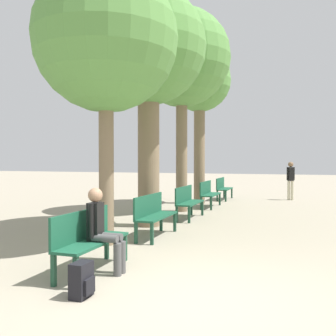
# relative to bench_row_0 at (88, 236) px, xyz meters

# --- Properties ---
(ground_plane) EXTENTS (80.00, 80.00, 0.00)m
(ground_plane) POSITION_rel_bench_row_0_xyz_m (1.85, -0.68, -0.53)
(ground_plane) COLOR gray
(bench_row_0) EXTENTS (0.43, 1.54, 0.91)m
(bench_row_0) POSITION_rel_bench_row_0_xyz_m (0.00, 0.00, 0.00)
(bench_row_0) COLOR #195138
(bench_row_0) RESTS_ON ground_plane
(bench_row_1) EXTENTS (0.43, 1.54, 0.91)m
(bench_row_1) POSITION_rel_bench_row_0_xyz_m (0.00, 2.66, 0.00)
(bench_row_1) COLOR #195138
(bench_row_1) RESTS_ON ground_plane
(bench_row_2) EXTENTS (0.43, 1.54, 0.91)m
(bench_row_2) POSITION_rel_bench_row_0_xyz_m (0.00, 5.33, 0.00)
(bench_row_2) COLOR #195138
(bench_row_2) RESTS_ON ground_plane
(bench_row_3) EXTENTS (0.43, 1.54, 0.91)m
(bench_row_3) POSITION_rel_bench_row_0_xyz_m (0.00, 7.99, 0.00)
(bench_row_3) COLOR #195138
(bench_row_3) RESTS_ON ground_plane
(bench_row_4) EXTENTS (0.43, 1.54, 0.91)m
(bench_row_4) POSITION_rel_bench_row_0_xyz_m (0.00, 10.65, 0.00)
(bench_row_4) COLOR #195138
(bench_row_4) RESTS_ON ground_plane
(tree_row_0) EXTENTS (2.83, 2.83, 5.43)m
(tree_row_0) POSITION_rel_bench_row_0_xyz_m (-0.60, 1.67, 3.45)
(tree_row_0) COLOR #7A664C
(tree_row_0) RESTS_ON ground_plane
(tree_row_1) EXTENTS (2.90, 2.90, 5.95)m
(tree_row_1) POSITION_rel_bench_row_0_xyz_m (-0.60, 3.88, 3.86)
(tree_row_1) COLOR #7A664C
(tree_row_1) RESTS_ON ground_plane
(tree_row_2) EXTENTS (3.15, 3.15, 6.53)m
(tree_row_2) POSITION_rel_bench_row_0_xyz_m (-0.60, 6.72, 4.37)
(tree_row_2) COLOR #7A664C
(tree_row_2) RESTS_ON ground_plane
(tree_row_3) EXTENTS (2.38, 2.38, 5.88)m
(tree_row_3) POSITION_rel_bench_row_0_xyz_m (-0.60, 9.03, 4.03)
(tree_row_3) COLOR #7A664C
(tree_row_3) RESTS_ON ground_plane
(person_seated) EXTENTS (0.57, 0.32, 1.26)m
(person_seated) POSITION_rel_bench_row_0_xyz_m (0.22, 0.03, 0.14)
(person_seated) COLOR #4C4C4C
(person_seated) RESTS_ON ground_plane
(backpack) EXTENTS (0.23, 0.29, 0.43)m
(backpack) POSITION_rel_bench_row_0_xyz_m (0.49, -0.95, -0.32)
(backpack) COLOR black
(backpack) RESTS_ON ground_plane
(pedestrian_near) EXTENTS (0.32, 0.28, 1.58)m
(pedestrian_near) POSITION_rel_bench_row_0_xyz_m (2.69, 11.43, 0.37)
(pedestrian_near) COLOR beige
(pedestrian_near) RESTS_ON ground_plane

